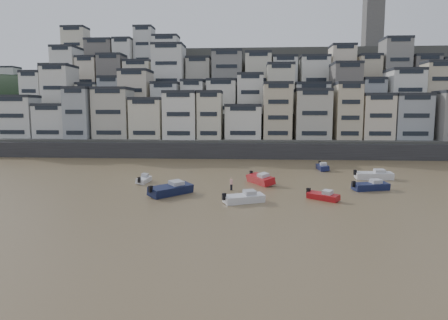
# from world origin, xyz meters

# --- Properties ---
(ground) EXTENTS (400.00, 400.00, 0.00)m
(ground) POSITION_xyz_m (0.00, 0.00, 0.00)
(ground) COLOR olive
(ground) RESTS_ON ground
(harbor_wall) EXTENTS (140.00, 3.00, 3.50)m
(harbor_wall) POSITION_xyz_m (10.00, 65.00, 1.75)
(harbor_wall) COLOR #38383A
(harbor_wall) RESTS_ON ground
(hillside) EXTENTS (141.04, 66.00, 50.00)m
(hillside) POSITION_xyz_m (14.73, 104.84, 13.01)
(hillside) COLOR #4C4C47
(hillside) RESTS_ON ground
(boat_i) EXTENTS (1.94, 5.33, 1.43)m
(boat_i) POSITION_xyz_m (26.59, 48.33, 0.72)
(boat_i) COLOR #161B45
(boat_i) RESTS_ON ground
(boat_f) EXTENTS (1.72, 4.49, 1.20)m
(boat_f) POSITION_xyz_m (-2.80, 33.22, 0.60)
(boat_f) COLOR white
(boat_f) RESTS_ON ground
(boat_d) EXTENTS (5.90, 3.43, 1.53)m
(boat_d) POSITION_xyz_m (29.93, 29.75, 0.76)
(boat_d) COLOR #151D44
(boat_d) RESTS_ON ground
(boat_e) EXTENTS (4.74, 6.44, 1.70)m
(boat_e) POSITION_xyz_m (14.84, 33.55, 0.85)
(boat_e) COLOR #A51418
(boat_e) RESTS_ON ground
(boat_a) EXTENTS (5.64, 3.92, 1.47)m
(boat_a) POSITION_xyz_m (12.64, 20.95, 0.74)
(boat_a) COLOR silver
(boat_a) RESTS_ON ground
(boat_c) EXTENTS (6.05, 6.59, 1.84)m
(boat_c) POSITION_xyz_m (3.08, 24.76, 0.92)
(boat_c) COLOR #131A3C
(boat_c) RESTS_ON ground
(boat_g) EXTENTS (6.40, 2.28, 1.73)m
(boat_g) POSITION_xyz_m (33.03, 38.71, 0.86)
(boat_g) COLOR silver
(boat_g) RESTS_ON ground
(boat_b) EXTENTS (4.29, 3.94, 1.20)m
(boat_b) POSITION_xyz_m (22.31, 23.20, 0.60)
(boat_b) COLOR #A41419
(boat_b) RESTS_ON ground
(person_pink) EXTENTS (0.44, 0.44, 1.74)m
(person_pink) POSITION_xyz_m (10.75, 28.49, 0.87)
(person_pink) COLOR #E3A4A0
(person_pink) RESTS_ON ground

